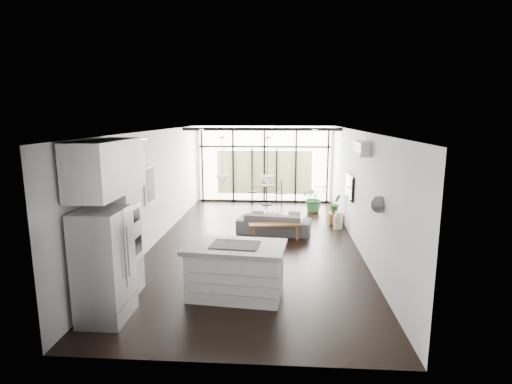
# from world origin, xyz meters

# --- Properties ---
(floor) EXTENTS (5.00, 10.00, 0.00)m
(floor) POSITION_xyz_m (0.00, 0.00, 0.00)
(floor) COLOR black
(floor) RESTS_ON ground
(ceiling) EXTENTS (5.00, 10.00, 0.00)m
(ceiling) POSITION_xyz_m (0.00, 0.00, 2.80)
(ceiling) COLOR white
(ceiling) RESTS_ON ground
(wall_left) EXTENTS (0.02, 10.00, 2.80)m
(wall_left) POSITION_xyz_m (-2.50, 0.00, 1.40)
(wall_left) COLOR white
(wall_left) RESTS_ON ground
(wall_right) EXTENTS (0.02, 10.00, 2.80)m
(wall_right) POSITION_xyz_m (2.50, 0.00, 1.40)
(wall_right) COLOR white
(wall_right) RESTS_ON ground
(wall_back) EXTENTS (5.00, 0.02, 2.80)m
(wall_back) POSITION_xyz_m (0.00, 5.00, 1.40)
(wall_back) COLOR white
(wall_back) RESTS_ON ground
(wall_front) EXTENTS (5.00, 0.02, 2.80)m
(wall_front) POSITION_xyz_m (0.00, -5.00, 1.40)
(wall_front) COLOR white
(wall_front) RESTS_ON ground
(glazing) EXTENTS (5.00, 0.20, 2.80)m
(glazing) POSITION_xyz_m (0.00, 4.88, 1.40)
(glazing) COLOR black
(glazing) RESTS_ON ground
(skylight) EXTENTS (4.70, 1.90, 0.06)m
(skylight) POSITION_xyz_m (0.00, 4.00, 2.77)
(skylight) COLOR white
(skylight) RESTS_ON ceiling
(neighbour_building) EXTENTS (3.50, 0.02, 1.60)m
(neighbour_building) POSITION_xyz_m (0.00, 4.95, 1.10)
(neighbour_building) COLOR beige
(neighbour_building) RESTS_ON ground
(island) EXTENTS (1.82, 1.19, 0.94)m
(island) POSITION_xyz_m (-0.14, -3.02, 0.47)
(island) COLOR silver
(island) RESTS_ON floor
(cooktop) EXTENTS (0.88, 0.64, 0.01)m
(cooktop) POSITION_xyz_m (-0.14, -3.02, 0.95)
(cooktop) COLOR black
(cooktop) RESTS_ON island
(fridge) EXTENTS (0.68, 0.85, 1.76)m
(fridge) POSITION_xyz_m (-2.07, -3.95, 0.88)
(fridge) COLOR #ABAAB0
(fridge) RESTS_ON floor
(appliance_column) EXTENTS (0.63, 0.66, 2.45)m
(appliance_column) POSITION_xyz_m (-2.21, -3.05, 1.22)
(appliance_column) COLOR silver
(appliance_column) RESTS_ON floor
(upper_cabinets) EXTENTS (0.62, 1.75, 0.86)m
(upper_cabinets) POSITION_xyz_m (-2.12, -3.50, 2.35)
(upper_cabinets) COLOR silver
(upper_cabinets) RESTS_ON wall_left
(pendant_left) EXTENTS (0.26, 0.26, 0.18)m
(pendant_left) POSITION_xyz_m (-0.40, -2.65, 2.02)
(pendant_left) COLOR white
(pendant_left) RESTS_ON ceiling
(pendant_right) EXTENTS (0.26, 0.26, 0.18)m
(pendant_right) POSITION_xyz_m (0.40, -2.65, 2.02)
(pendant_right) COLOR white
(pendant_right) RESTS_ON ceiling
(sofa) EXTENTS (2.02, 0.85, 0.77)m
(sofa) POSITION_xyz_m (0.45, 0.87, 0.38)
(sofa) COLOR #49494C
(sofa) RESTS_ON floor
(console_bench) EXTENTS (1.36, 0.55, 0.43)m
(console_bench) POSITION_xyz_m (0.48, 0.31, 0.21)
(console_bench) COLOR brown
(console_bench) RESTS_ON floor
(pouf) EXTENTS (0.60, 0.60, 0.38)m
(pouf) POSITION_xyz_m (0.33, 1.75, 0.19)
(pouf) COLOR beige
(pouf) RESTS_ON floor
(crate) EXTENTS (0.45, 0.45, 0.32)m
(crate) POSITION_xyz_m (2.25, 2.03, 0.16)
(crate) COLOR brown
(crate) RESTS_ON floor
(plant_tall) EXTENTS (1.01, 1.09, 0.72)m
(plant_tall) POSITION_xyz_m (1.74, 3.49, 0.36)
(plant_tall) COLOR #2E6630
(plant_tall) RESTS_ON floor
(plant_crate) EXTENTS (0.47, 0.64, 0.25)m
(plant_crate) POSITION_xyz_m (2.25, 2.03, 0.44)
(plant_crate) COLOR #2E6630
(plant_crate) RESTS_ON crate
(milk_can) EXTENTS (0.26, 0.26, 0.49)m
(milk_can) POSITION_xyz_m (2.25, 1.41, 0.24)
(milk_can) COLOR beige
(milk_can) RESTS_ON floor
(bistro_set) EXTENTS (1.75, 0.99, 0.79)m
(bistro_set) POSITION_xyz_m (0.11, 4.46, 0.40)
(bistro_set) COLOR black
(bistro_set) RESTS_ON floor
(tv) EXTENTS (0.05, 1.10, 0.65)m
(tv) POSITION_xyz_m (2.46, 1.00, 1.30)
(tv) COLOR black
(tv) RESTS_ON wall_right
(ac_unit) EXTENTS (0.22, 0.90, 0.30)m
(ac_unit) POSITION_xyz_m (2.38, -0.80, 2.45)
(ac_unit) COLOR silver
(ac_unit) RESTS_ON wall_right
(framed_art) EXTENTS (0.04, 0.70, 0.90)m
(framed_art) POSITION_xyz_m (-2.47, -0.50, 1.55)
(framed_art) COLOR black
(framed_art) RESTS_ON wall_left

